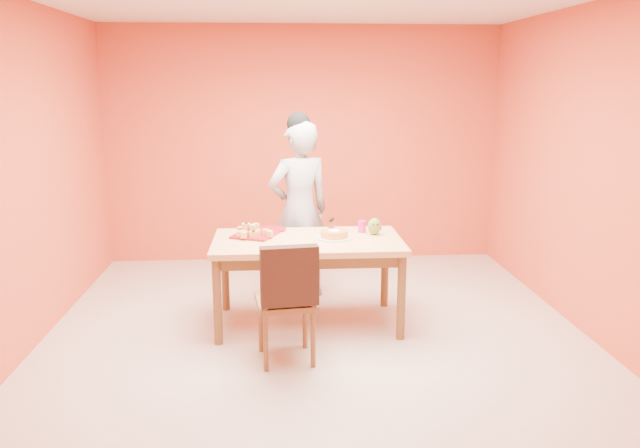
{
  "coord_description": "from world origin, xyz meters",
  "views": [
    {
      "loc": [
        -0.31,
        -4.72,
        2.06
      ],
      "look_at": [
        0.04,
        0.3,
        0.92
      ],
      "focal_mm": 35.0,
      "sensor_mm": 36.0,
      "label": 1
    }
  ],
  "objects": [
    {
      "name": "dining_table",
      "position": [
        -0.06,
        0.41,
        0.67
      ],
      "size": [
        1.6,
        0.9,
        0.76
      ],
      "color": "tan",
      "rests_on": "floor"
    },
    {
      "name": "magenta_glass",
      "position": [
        0.44,
        0.63,
        0.81
      ],
      "size": [
        0.09,
        0.09,
        0.1
      ],
      "primitive_type": "cylinder",
      "rotation": [
        0.0,
        0.0,
        -0.33
      ],
      "color": "#C01C71",
      "rests_on": "dining_table"
    },
    {
      "name": "checker_tin",
      "position": [
        0.58,
        0.74,
        0.78
      ],
      "size": [
        0.11,
        0.11,
        0.03
      ],
      "primitive_type": "cylinder",
      "rotation": [
        0.0,
        0.0,
        0.02
      ],
      "color": "#3E1D10",
      "rests_on": "dining_table"
    },
    {
      "name": "cake_server",
      "position": [
        0.18,
        0.6,
        0.83
      ],
      "size": [
        0.12,
        0.25,
        0.01
      ],
      "primitive_type": "cube",
      "rotation": [
        0.0,
        0.0,
        -0.3
      ],
      "color": "white",
      "rests_on": "sponge_cake"
    },
    {
      "name": "dining_chair",
      "position": [
        -0.26,
        -0.32,
        0.49
      ],
      "size": [
        0.49,
        0.55,
        0.94
      ],
      "rotation": [
        0.0,
        0.0,
        0.12
      ],
      "color": "brown",
      "rests_on": "floor"
    },
    {
      "name": "white_cake_plate",
      "position": [
        0.17,
        0.42,
        0.77
      ],
      "size": [
        0.35,
        0.35,
        0.01
      ],
      "primitive_type": "cylinder",
      "rotation": [
        0.0,
        0.0,
        0.17
      ],
      "color": "silver",
      "rests_on": "dining_table"
    },
    {
      "name": "wall_left",
      "position": [
        -2.25,
        0.0,
        1.35
      ],
      "size": [
        0.0,
        5.0,
        5.0
      ],
      "primitive_type": "plane",
      "rotation": [
        1.57,
        0.0,
        1.57
      ],
      "color": "#C9492E",
      "rests_on": "floor"
    },
    {
      "name": "wall_right",
      "position": [
        2.25,
        0.0,
        1.35
      ],
      "size": [
        0.0,
        5.0,
        5.0
      ],
      "primitive_type": "plane",
      "rotation": [
        1.57,
        0.0,
        -1.57
      ],
      "color": "#C9492E",
      "rests_on": "floor"
    },
    {
      "name": "sponge_cake",
      "position": [
        0.17,
        0.42,
        0.8
      ],
      "size": [
        0.31,
        0.31,
        0.05
      ],
      "primitive_type": "cylinder",
      "rotation": [
        0.0,
        0.0,
        0.4
      ],
      "color": "orange",
      "rests_on": "white_cake_plate"
    },
    {
      "name": "wall_back",
      "position": [
        0.0,
        2.5,
        1.35
      ],
      "size": [
        4.5,
        0.0,
        4.5
      ],
      "primitive_type": "plane",
      "rotation": [
        1.57,
        0.0,
        0.0
      ],
      "color": "#C9492E",
      "rests_on": "floor"
    },
    {
      "name": "person",
      "position": [
        -0.1,
        1.14,
        0.86
      ],
      "size": [
        0.73,
        0.61,
        1.71
      ],
      "primitive_type": "imported",
      "rotation": [
        0.0,
        0.0,
        3.51
      ],
      "color": "gray",
      "rests_on": "floor"
    },
    {
      "name": "egg_ornament",
      "position": [
        0.53,
        0.53,
        0.83
      ],
      "size": [
        0.14,
        0.12,
        0.15
      ],
      "primitive_type": "ellipsoid",
      "rotation": [
        0.0,
        0.0,
        0.31
      ],
      "color": "olive",
      "rests_on": "dining_table"
    },
    {
      "name": "red_dinner_plate",
      "position": [
        -0.37,
        0.76,
        0.77
      ],
      "size": [
        0.3,
        0.3,
        0.02
      ],
      "primitive_type": "cylinder",
      "rotation": [
        0.0,
        0.0,
        0.13
      ],
      "color": "maroon",
      "rests_on": "dining_table"
    },
    {
      "name": "floor",
      "position": [
        0.0,
        0.0,
        0.0
      ],
      "size": [
        5.0,
        5.0,
        0.0
      ],
      "primitive_type": "plane",
      "color": "#BCB5A0",
      "rests_on": "ground"
    },
    {
      "name": "pastry_pile",
      "position": [
        -0.51,
        0.55,
        0.83
      ],
      "size": [
        0.3,
        0.3,
        0.1
      ],
      "primitive_type": null,
      "color": "tan",
      "rests_on": "pastry_platter"
    },
    {
      "name": "pastry_platter",
      "position": [
        -0.51,
        0.55,
        0.77
      ],
      "size": [
        0.43,
        0.43,
        0.02
      ],
      "primitive_type": "cube",
      "rotation": [
        0.0,
        0.0,
        -0.4
      ],
      "color": "maroon",
      "rests_on": "dining_table"
    }
  ]
}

